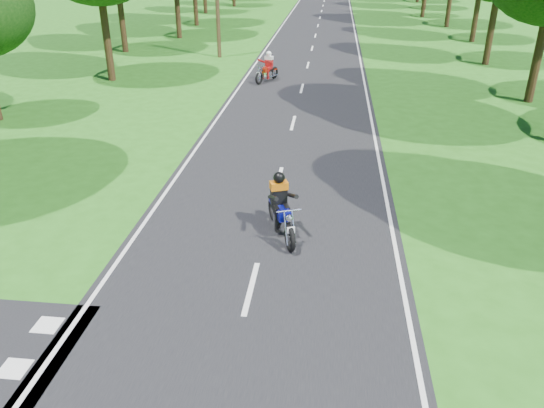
# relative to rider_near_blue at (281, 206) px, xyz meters

# --- Properties ---
(ground) EXTENTS (160.00, 160.00, 0.00)m
(ground) POSITION_rel_rider_near_blue_xyz_m (-0.42, -4.45, -0.85)
(ground) COLOR #225D15
(ground) RESTS_ON ground
(main_road) EXTENTS (7.00, 140.00, 0.02)m
(main_road) POSITION_rel_rider_near_blue_xyz_m (-0.42, 45.55, -0.84)
(main_road) COLOR black
(main_road) RESTS_ON ground
(road_markings) EXTENTS (7.40, 140.00, 0.01)m
(road_markings) POSITION_rel_rider_near_blue_xyz_m (-0.55, 43.68, -0.82)
(road_markings) COLOR silver
(road_markings) RESTS_ON main_road
(rider_near_blue) EXTENTS (1.32, 2.09, 1.66)m
(rider_near_blue) POSITION_rel_rider_near_blue_xyz_m (0.00, 0.00, 0.00)
(rider_near_blue) COLOR navy
(rider_near_blue) RESTS_ON main_road
(rider_far_red) EXTENTS (1.38, 2.01, 1.60)m
(rider_far_red) POSITION_rel_rider_near_blue_xyz_m (-2.42, 16.89, -0.03)
(rider_far_red) COLOR #B2250D
(rider_far_red) RESTS_ON main_road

